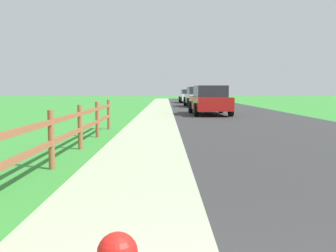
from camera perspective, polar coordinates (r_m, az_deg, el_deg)
ground_plane at (r=26.10m, az=0.63°, el=2.29°), size 120.00×120.00×0.00m
road_asphalt at (r=28.37m, az=7.65°, el=2.50°), size 7.00×66.00×0.01m
curb_concrete at (r=28.21m, az=-5.56°, el=2.51°), size 6.00×66.00×0.01m
grass_verge at (r=28.38m, az=-8.58°, el=2.50°), size 5.00×66.00×0.00m
rail_fence at (r=7.09m, az=-16.86°, el=-1.30°), size 0.11×13.98×1.06m
parked_suv_red at (r=21.92m, az=6.16°, el=3.82°), size 2.17×4.93×1.63m
parked_car_silver at (r=32.26m, az=4.46°, el=4.34°), size 2.27×5.05×1.64m
parked_car_white at (r=41.54m, az=3.14°, el=4.46°), size 2.14×4.61×1.42m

